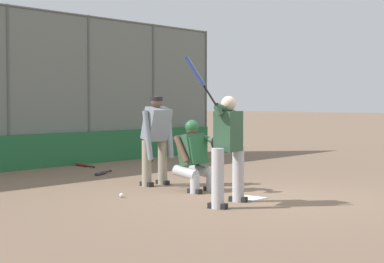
# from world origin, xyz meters

# --- Properties ---
(ground_plane) EXTENTS (160.00, 160.00, 0.00)m
(ground_plane) POSITION_xyz_m (0.00, 0.00, 0.00)
(ground_plane) COLOR #7A604C
(home_plate_marker) EXTENTS (0.43, 0.43, 0.01)m
(home_plate_marker) POSITION_xyz_m (0.00, 0.00, 0.01)
(home_plate_marker) COLOR white
(home_plate_marker) RESTS_ON ground_plane
(backstop_fence) EXTENTS (14.26, 0.08, 3.72)m
(backstop_fence) POSITION_xyz_m (-0.00, -6.56, 1.95)
(backstop_fence) COLOR #515651
(backstop_fence) RESTS_ON ground_plane
(padding_wall) EXTENTS (13.89, 0.18, 0.79)m
(padding_wall) POSITION_xyz_m (0.00, -6.46, 0.40)
(padding_wall) COLOR #236638
(padding_wall) RESTS_ON ground_plane
(batter_at_plate) EXTENTS (1.11, 0.57, 2.20)m
(batter_at_plate) POSITION_xyz_m (0.75, 0.14, 0.89)
(batter_at_plate) COLOR #B7B7BC
(batter_at_plate) RESTS_ON ground_plane
(catcher_behind_plate) EXTENTS (0.65, 0.76, 1.23)m
(catcher_behind_plate) POSITION_xyz_m (-0.09, -1.19, 0.64)
(catcher_behind_plate) COLOR #B7B7BC
(catcher_behind_plate) RESTS_ON ground_plane
(umpire_home) EXTENTS (0.67, 0.45, 1.65)m
(umpire_home) POSITION_xyz_m (-0.21, -2.22, 0.88)
(umpire_home) COLOR gray
(umpire_home) RESTS_ON ground_plane
(spare_bat_near_backstop) EXTENTS (0.76, 0.38, 0.07)m
(spare_bat_near_backstop) POSITION_xyz_m (-0.77, -4.33, 0.03)
(spare_bat_near_backstop) COLOR black
(spare_bat_near_backstop) RESTS_ON ground_plane
(spare_bat_third_base_side) EXTENTS (0.25, 0.88, 0.07)m
(spare_bat_third_base_side) POSITION_xyz_m (-1.65, -5.96, 0.03)
(spare_bat_third_base_side) COLOR black
(spare_bat_third_base_side) RESTS_ON ground_plane
(fielding_glove_on_dirt) EXTENTS (0.33, 0.25, 0.12)m
(fielding_glove_on_dirt) POSITION_xyz_m (-3.55, -5.63, 0.06)
(fielding_glove_on_dirt) COLOR brown
(fielding_glove_on_dirt) RESTS_ON ground_plane
(baseball_loose) EXTENTS (0.07, 0.07, 0.07)m
(baseball_loose) POSITION_xyz_m (1.24, -1.63, 0.04)
(baseball_loose) COLOR white
(baseball_loose) RESTS_ON ground_plane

